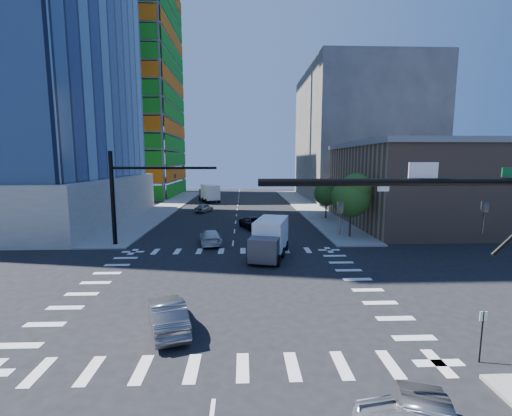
{
  "coord_description": "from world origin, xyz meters",
  "views": [
    {
      "loc": [
        1.06,
        -21.68,
        8.18
      ],
      "look_at": [
        2.17,
        8.0,
        4.12
      ],
      "focal_mm": 24.0,
      "sensor_mm": 36.0,
      "label": 1
    }
  ],
  "objects": [
    {
      "name": "tree_south",
      "position": [
        12.63,
        13.9,
        4.69
      ],
      "size": [
        4.16,
        4.16,
        6.82
      ],
      "color": "#382316",
      "rests_on": "sidewalk_ne"
    },
    {
      "name": "box_truck_near",
      "position": [
        3.25,
        6.79,
        1.4
      ],
      "size": [
        4.03,
        6.5,
        3.17
      ],
      "rotation": [
        0.0,
        0.0,
        -0.26
      ],
      "color": "black",
      "rests_on": "ground"
    },
    {
      "name": "car_sb_mid",
      "position": [
        -5.31,
        33.58,
        0.69
      ],
      "size": [
        3.06,
        4.38,
        1.39
      ],
      "primitive_type": "imported",
      "rotation": [
        0.0,
        0.0,
        2.75
      ],
      "color": "#96999D",
      "rests_on": "ground"
    },
    {
      "name": "sidewalk_ne",
      "position": [
        12.5,
        40.0,
        0.07
      ],
      "size": [
        5.0,
        60.0,
        0.15
      ],
      "primitive_type": "cube",
      "color": "gray",
      "rests_on": "ground"
    },
    {
      "name": "road_markings",
      "position": [
        0.0,
        0.0,
        0.01
      ],
      "size": [
        20.0,
        20.0,
        0.01
      ],
      "primitive_type": "cube",
      "color": "silver",
      "rests_on": "ground"
    },
    {
      "name": "sidewalk_nw",
      "position": [
        -12.5,
        40.0,
        0.07
      ],
      "size": [
        5.0,
        60.0,
        0.15
      ],
      "primitive_type": "cube",
      "color": "gray",
      "rests_on": "ground"
    },
    {
      "name": "bg_building_ne",
      "position": [
        27.0,
        55.0,
        14.0
      ],
      "size": [
        24.0,
        30.0,
        28.0
      ],
      "primitive_type": "cube",
      "color": "#5B5652",
      "rests_on": "ground"
    },
    {
      "name": "signal_mast_nw",
      "position": [
        -10.0,
        11.5,
        5.49
      ],
      "size": [
        10.2,
        0.4,
        9.0
      ],
      "color": "black",
      "rests_on": "sidewalk_nw"
    },
    {
      "name": "construction_building",
      "position": [
        -27.41,
        61.93,
        24.61
      ],
      "size": [
        25.16,
        34.5,
        70.6
      ],
      "color": "gray",
      "rests_on": "ground"
    },
    {
      "name": "ground",
      "position": [
        0.0,
        0.0,
        0.0
      ],
      "size": [
        160.0,
        160.0,
        0.0
      ],
      "primitive_type": "plane",
      "color": "black",
      "rests_on": "ground"
    },
    {
      "name": "car_sb_near",
      "position": [
        -2.22,
        11.71,
        0.71
      ],
      "size": [
        2.78,
        5.17,
        1.43
      ],
      "primitive_type": "imported",
      "rotation": [
        0.0,
        0.0,
        3.31
      ],
      "color": "silver",
      "rests_on": "ground"
    },
    {
      "name": "tree_north",
      "position": [
        12.93,
        25.9,
        3.99
      ],
      "size": [
        3.54,
        3.52,
        5.78
      ],
      "color": "#382316",
      "rests_on": "sidewalk_ne"
    },
    {
      "name": "commercial_building",
      "position": [
        25.0,
        22.0,
        5.31
      ],
      "size": [
        20.5,
        22.5,
        10.6
      ],
      "color": "#906D53",
      "rests_on": "ground"
    },
    {
      "name": "no_parking_sign",
      "position": [
        10.7,
        -9.0,
        1.38
      ],
      "size": [
        0.3,
        0.06,
        2.2
      ],
      "color": "black",
      "rests_on": "ground"
    },
    {
      "name": "car_sb_cross",
      "position": [
        -2.68,
        -5.7,
        0.75
      ],
      "size": [
        3.0,
        4.84,
        1.51
      ],
      "primitive_type": "imported",
      "rotation": [
        0.0,
        0.0,
        3.47
      ],
      "color": "#4D4E53",
      "rests_on": "ground"
    },
    {
      "name": "box_truck_far",
      "position": [
        -5.93,
        47.78,
        1.54
      ],
      "size": [
        4.94,
        7.22,
        3.49
      ],
      "rotation": [
        0.0,
        0.0,
        3.49
      ],
      "color": "black",
      "rests_on": "ground"
    },
    {
      "name": "car_nb_far",
      "position": [
        2.32,
        19.38,
        0.7
      ],
      "size": [
        3.93,
        5.52,
        1.4
      ],
      "primitive_type": "imported",
      "rotation": [
        0.0,
        0.0,
        0.36
      ],
      "color": "black",
      "rests_on": "ground"
    }
  ]
}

